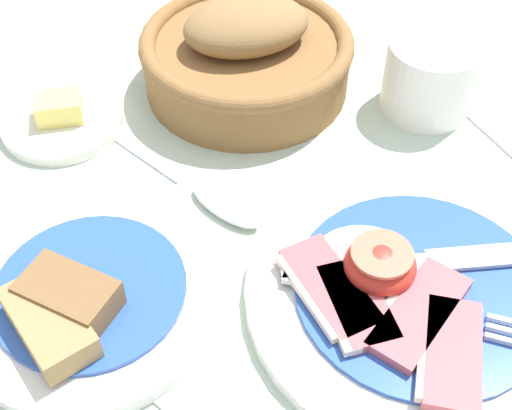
# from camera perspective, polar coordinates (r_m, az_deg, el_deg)

# --- Properties ---
(ground_plane) EXTENTS (3.00, 3.00, 0.00)m
(ground_plane) POSITION_cam_1_polar(r_m,az_deg,el_deg) (0.51, 2.06, -9.88)
(ground_plane) COLOR #B7CCB7
(breakfast_plate) EXTENTS (0.25, 0.25, 0.04)m
(breakfast_plate) POSITION_cam_1_polar(r_m,az_deg,el_deg) (0.52, 12.31, -6.86)
(breakfast_plate) COLOR silver
(breakfast_plate) RESTS_ON ground_plane
(bread_plate) EXTENTS (0.19, 0.19, 0.04)m
(bread_plate) POSITION_cam_1_polar(r_m,az_deg,el_deg) (0.52, -13.49, -7.22)
(bread_plate) COLOR silver
(bread_plate) RESTS_ON ground_plane
(sugar_cup) EXTENTS (0.08, 0.08, 0.07)m
(sugar_cup) POSITION_cam_1_polar(r_m,az_deg,el_deg) (0.67, 13.77, 10.11)
(sugar_cup) COLOR white
(sugar_cup) RESTS_ON ground_plane
(bread_basket) EXTENTS (0.20, 0.20, 0.09)m
(bread_basket) POSITION_cam_1_polar(r_m,az_deg,el_deg) (0.68, -0.76, 11.92)
(bread_basket) COLOR brown
(bread_basket) RESTS_ON ground_plane
(butter_dish) EXTENTS (0.11, 0.11, 0.03)m
(butter_dish) POSITION_cam_1_polar(r_m,az_deg,el_deg) (0.67, -15.28, 6.63)
(butter_dish) COLOR silver
(butter_dish) RESTS_ON ground_plane
(teaspoon_near_cup) EXTENTS (0.16, 0.14, 0.01)m
(teaspoon_near_cup) POSITION_cam_1_polar(r_m,az_deg,el_deg) (0.59, -4.36, 1.22)
(teaspoon_near_cup) COLOR silver
(teaspoon_near_cup) RESTS_ON ground_plane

